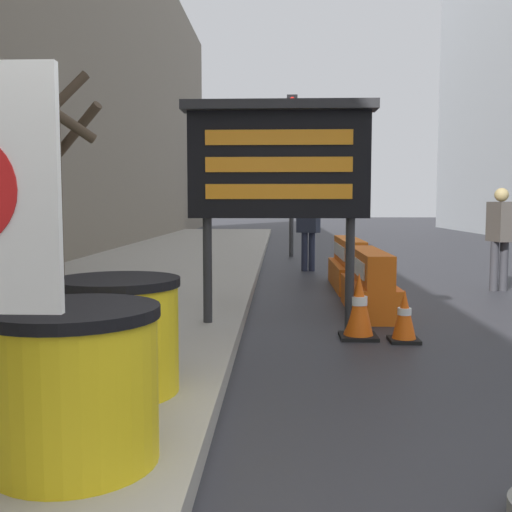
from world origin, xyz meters
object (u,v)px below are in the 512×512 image
object	(u,v)px
barrel_drum_middle	(118,335)
pedestrian_worker	(500,230)
traffic_cone_mid	(404,316)
pedestrian_passerby	(308,224)
barrel_drum_foreground	(75,384)
jersey_barrier_orange_near	(349,266)
message_board	(279,164)
traffic_cone_near	(359,306)
traffic_light_near_curb	(292,142)
jersey_barrier_orange_far	(369,285)

from	to	relation	value
barrel_drum_middle	pedestrian_worker	distance (m)	7.83
traffic_cone_mid	pedestrian_passerby	bearing A→B (deg)	96.05
barrel_drum_foreground	jersey_barrier_orange_near	size ratio (longest dim) A/B	0.40
pedestrian_passerby	message_board	bearing A→B (deg)	-69.96
message_board	jersey_barrier_orange_near	bearing A→B (deg)	72.72
traffic_cone_near	pedestrian_worker	distance (m)	4.69
barrel_drum_foreground	traffic_cone_near	xyz separation A→B (m)	(1.91, 3.60, -0.21)
traffic_light_near_curb	pedestrian_worker	xyz separation A→B (m)	(3.38, -6.21, -2.12)
jersey_barrier_orange_far	traffic_light_near_curb	bearing A→B (deg)	96.16
jersey_barrier_orange_far	traffic_cone_near	xyz separation A→B (m)	(-0.35, -1.59, -0.02)
jersey_barrier_orange_near	traffic_cone_mid	bearing A→B (deg)	-88.42
barrel_drum_middle	pedestrian_passerby	size ratio (longest dim) A/B	0.50
message_board	pedestrian_worker	distance (m)	5.31
traffic_cone_mid	jersey_barrier_orange_far	bearing A→B (deg)	93.72
pedestrian_passerby	traffic_cone_near	bearing A→B (deg)	-62.24
traffic_cone_near	traffic_cone_mid	distance (m)	0.50
traffic_cone_near	pedestrian_passerby	bearing A→B (deg)	92.12
jersey_barrier_orange_near	traffic_light_near_curb	distance (m)	6.60
barrel_drum_middle	message_board	size ratio (longest dim) A/B	0.34
jersey_barrier_orange_far	traffic_cone_mid	world-z (taller)	jersey_barrier_orange_far
barrel_drum_middle	jersey_barrier_orange_far	distance (m)	4.69
jersey_barrier_orange_far	traffic_cone_mid	distance (m)	1.75
message_board	jersey_barrier_orange_far	world-z (taller)	message_board
traffic_cone_mid	barrel_drum_foreground	bearing A→B (deg)	-124.58
jersey_barrier_orange_near	traffic_cone_near	world-z (taller)	jersey_barrier_orange_near
jersey_barrier_orange_far	pedestrian_worker	bearing A→B (deg)	39.95
message_board	jersey_barrier_orange_far	distance (m)	2.54
traffic_cone_near	barrel_drum_foreground	bearing A→B (deg)	-117.93
traffic_light_near_curb	pedestrian_worker	size ratio (longest dim) A/B	2.51
jersey_barrier_orange_near	traffic_light_near_curb	world-z (taller)	traffic_light_near_curb
barrel_drum_foreground	pedestrian_passerby	bearing A→B (deg)	80.66
pedestrian_worker	traffic_light_near_curb	bearing A→B (deg)	16.87
barrel_drum_foreground	traffic_cone_near	distance (m)	4.08
barrel_drum_foreground	jersey_barrier_orange_near	world-z (taller)	barrel_drum_foreground
jersey_barrier_orange_near	pedestrian_passerby	size ratio (longest dim) A/B	1.24
traffic_light_near_curb	pedestrian_passerby	size ratio (longest dim) A/B	2.50
barrel_drum_foreground	traffic_cone_mid	bearing A→B (deg)	55.42
message_board	pedestrian_worker	bearing A→B (deg)	44.70
jersey_barrier_orange_far	traffic_cone_near	distance (m)	1.63
barrel_drum_middle	traffic_cone_mid	size ratio (longest dim) A/B	1.53
jersey_barrier_orange_far	message_board	bearing A→B (deg)	-127.66
traffic_light_near_curb	traffic_cone_mid	bearing A→B (deg)	-84.26
jersey_barrier_orange_far	jersey_barrier_orange_near	bearing A→B (deg)	90.00
barrel_drum_middle	jersey_barrier_orange_near	bearing A→B (deg)	69.91
barrel_drum_foreground	jersey_barrier_orange_near	xyz separation A→B (m)	(2.26, 7.56, -0.19)
jersey_barrier_orange_near	jersey_barrier_orange_far	bearing A→B (deg)	-90.00
message_board	barrel_drum_middle	bearing A→B (deg)	-114.43
jersey_barrier_orange_far	jersey_barrier_orange_near	size ratio (longest dim) A/B	0.89
barrel_drum_middle	message_board	world-z (taller)	message_board
barrel_drum_middle	traffic_cone_near	bearing A→B (deg)	50.96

